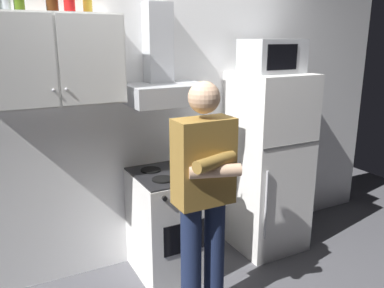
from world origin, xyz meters
TOP-DOWN VIEW (x-y plane):
  - ground_plane at (0.00, 0.00)m, footprint 7.00×7.00m
  - back_wall_tiled at (0.00, 0.60)m, footprint 4.80×0.10m
  - upper_cabinet at (-0.85, 0.37)m, footprint 0.90×0.37m
  - stove_oven at (-0.05, 0.25)m, footprint 0.60×0.62m
  - range_hood at (-0.05, 0.38)m, footprint 0.60×0.44m
  - refrigerator at (0.90, 0.25)m, footprint 0.60×0.62m
  - microwave at (0.90, 0.27)m, footprint 0.48×0.37m
  - person_standing at (-0.10, -0.36)m, footprint 0.38×0.33m
  - cooking_pot at (0.08, 0.13)m, footprint 0.32×0.22m
  - bottle_spice_jar at (-0.59, 0.41)m, footprint 0.06×0.06m

SIDE VIEW (x-z plane):
  - ground_plane at x=0.00m, z-range 0.00..0.00m
  - stove_oven at x=-0.05m, z-range 0.00..0.87m
  - refrigerator at x=0.90m, z-range 0.00..1.60m
  - person_standing at x=-0.10m, z-range 0.08..1.72m
  - cooking_pot at x=0.08m, z-range 0.87..1.00m
  - back_wall_tiled at x=0.00m, z-range 0.00..2.70m
  - range_hood at x=-0.05m, z-range 1.22..1.97m
  - microwave at x=0.90m, z-range 1.60..1.88m
  - upper_cabinet at x=-0.85m, z-range 1.45..2.05m
  - bottle_spice_jar at x=-0.59m, z-range 2.04..2.19m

